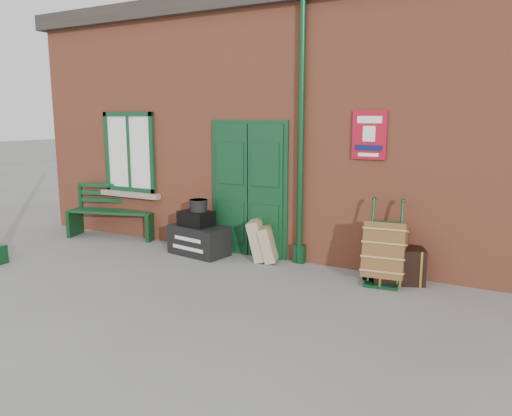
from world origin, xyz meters
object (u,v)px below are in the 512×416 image
Objects in this scene: bench at (114,210)px; porter_trolley at (384,252)px; dark_trunk at (397,265)px; houdini_trunk at (199,240)px.

bench is 5.33m from porter_trolley.
dark_trunk is (5.48, -0.08, -0.28)m from bench.
bench is 1.54× the size of porter_trolley.
dark_trunk is at bearing 33.86° from porter_trolley.
porter_trolley is at bearing -18.99° from bench.
houdini_trunk is 1.41× the size of dark_trunk.
porter_trolley reaches higher than houdini_trunk.
bench is 1.81× the size of houdini_trunk.
dark_trunk is (0.16, 0.14, -0.20)m from porter_trolley.
dark_trunk reaches higher than houdini_trunk.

